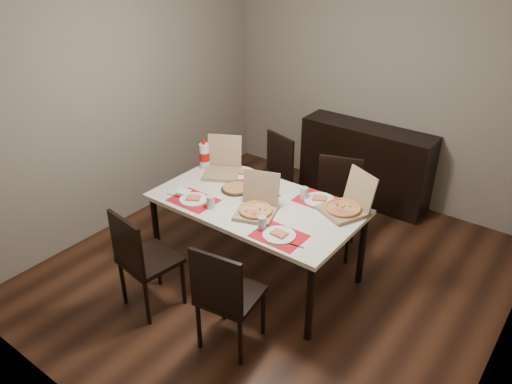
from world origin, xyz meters
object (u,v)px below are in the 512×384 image
sideboard (365,164)px  chair_far_right (336,201)px  dining_table (256,209)px  chair_near_right (225,294)px  chair_near_left (142,258)px  chair_far_left (271,174)px  soda_bottle (205,156)px  dip_bowl (274,194)px  pizza_box_center (257,207)px

sideboard → chair_far_right: (0.21, -1.07, 0.06)m
sideboard → dining_table: sideboard is taller
dining_table → chair_near_right: chair_near_right is taller
sideboard → chair_near_right: chair_near_right is taller
dining_table → chair_near_left: bearing=-115.0°
chair_far_left → chair_far_right: same height
chair_near_right → chair_far_left: (-0.87, 1.81, 0.00)m
sideboard → chair_far_left: 1.16m
chair_far_left → soda_bottle: (-0.34, -0.67, 0.37)m
chair_near_right → chair_far_left: bearing=115.8°
soda_bottle → chair_far_left: bearing=63.2°
dip_bowl → chair_near_left: bearing=-113.5°
pizza_box_center → chair_far_left: bearing=119.5°
dip_bowl → soda_bottle: soda_bottle is taller
chair_near_left → chair_near_right: bearing=4.2°
chair_near_right → soda_bottle: (-1.21, 1.14, 0.37)m
sideboard → pizza_box_center: pizza_box_center is taller
chair_far_right → sideboard: bearing=100.9°
dip_bowl → sideboard: bearing=86.6°
chair_far_right → pizza_box_center: size_ratio=2.14×
soda_bottle → pizza_box_center: bearing=-22.8°
chair_near_left → chair_far_right: (0.80, 1.76, 0.00)m
chair_near_right → chair_far_left: same height
sideboard → dining_table: (-0.15, -1.88, 0.23)m
chair_near_right → dip_bowl: (-0.33, 1.08, 0.25)m
dip_bowl → dining_table: bearing=-105.3°
dining_table → pizza_box_center: bearing=-51.2°
chair_near_left → chair_near_right: 0.83m
sideboard → chair_far_left: bearing=-123.5°
chair_near_left → dip_bowl: (0.49, 1.14, 0.25)m
chair_near_right → soda_bottle: size_ratio=3.10×
dining_table → soda_bottle: 0.88m
chair_near_left → dip_bowl: bearing=66.5°
sideboard → chair_near_right: 2.78m
pizza_box_center → soda_bottle: 1.02m
dining_table → chair_far_left: size_ratio=1.94×
dip_bowl → chair_far_left: bearing=126.5°
chair_far_left → soda_bottle: bearing=-116.8°
dining_table → chair_near_right: (0.39, -0.89, -0.17)m
dining_table → dip_bowl: (0.05, 0.19, 0.08)m
chair_far_right → chair_near_left: bearing=-114.5°
soda_bottle → chair_far_right: bearing=25.4°
chair_far_left → soda_bottle: 0.83m
pizza_box_center → chair_far_right: bearing=75.6°
pizza_box_center → dip_bowl: (-0.06, 0.33, -0.04)m
dining_table → soda_bottle: soda_bottle is taller
chair_near_right → pizza_box_center: size_ratio=2.14×
chair_near_left → chair_far_left: (-0.04, 1.87, 0.00)m
chair_far_right → dip_bowl: size_ratio=8.17×
sideboard → soda_bottle: size_ratio=5.00×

